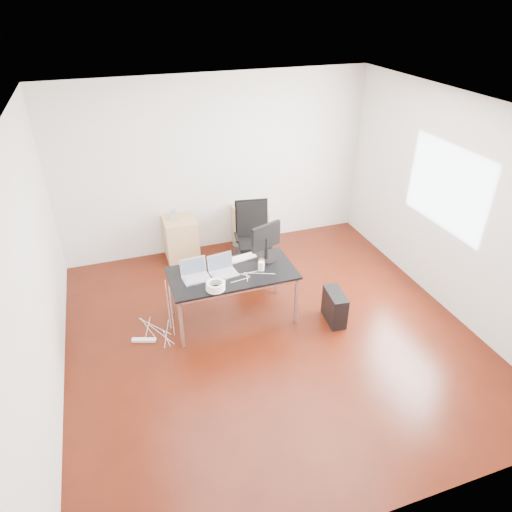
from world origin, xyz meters
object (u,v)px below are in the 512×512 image
object	(u,v)px
filing_cabinet_left	(181,239)
pc_tower	(335,307)
office_chair	(253,234)
desk	(232,276)
filing_cabinet_right	(250,228)

from	to	relation	value
filing_cabinet_left	pc_tower	size ratio (longest dim) A/B	1.56
office_chair	desk	bearing A→B (deg)	-111.37
filing_cabinet_left	pc_tower	xyz separation A→B (m)	(1.60, -2.25, -0.13)
filing_cabinet_right	pc_tower	world-z (taller)	filing_cabinet_right
office_chair	pc_tower	bearing A→B (deg)	-60.05
pc_tower	office_chair	bearing A→B (deg)	117.25
filing_cabinet_right	pc_tower	xyz separation A→B (m)	(0.42, -2.25, -0.13)
office_chair	pc_tower	distance (m)	1.74
office_chair	filing_cabinet_right	xyz separation A→B (m)	(0.17, 0.67, -0.26)
desk	office_chair	size ratio (longest dim) A/B	1.48
office_chair	filing_cabinet_left	world-z (taller)	office_chair
office_chair	filing_cabinet_right	size ratio (longest dim) A/B	1.54
filing_cabinet_left	pc_tower	world-z (taller)	filing_cabinet_left
desk	filing_cabinet_right	bearing A→B (deg)	65.00
filing_cabinet_left	pc_tower	distance (m)	2.76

